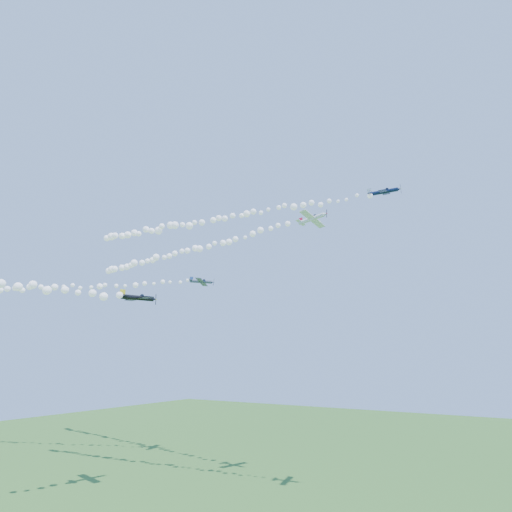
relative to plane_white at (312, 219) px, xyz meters
The scene contains 8 objects.
ground 53.89m from the plane_white, behind, with size 260.00×260.00×0.00m, color #29551F.
plane_white is the anchor object (origin of this frame).
smoke_trail_white 41.89m from the plane_white, behind, with size 78.44×14.48×3.10m, color white, non-canonical shape.
plane_navy 17.45m from the plane_white, 17.48° to the right, with size 6.11×6.33×1.86m.
smoke_trail_navy 20.44m from the plane_white, 154.24° to the right, with size 66.44×8.92×2.47m, color white, non-canonical shape.
plane_grey 36.41m from the plane_white, 169.61° to the left, with size 6.76×7.09×2.63m.
smoke_trail_grey 71.99m from the plane_white, behind, with size 68.85×29.50×3.11m, color white, non-canonical shape.
plane_black 38.95m from the plane_white, 140.40° to the right, with size 8.39×7.92×2.27m.
Camera 1 is at (47.40, -79.97, 23.53)m, focal length 30.00 mm.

